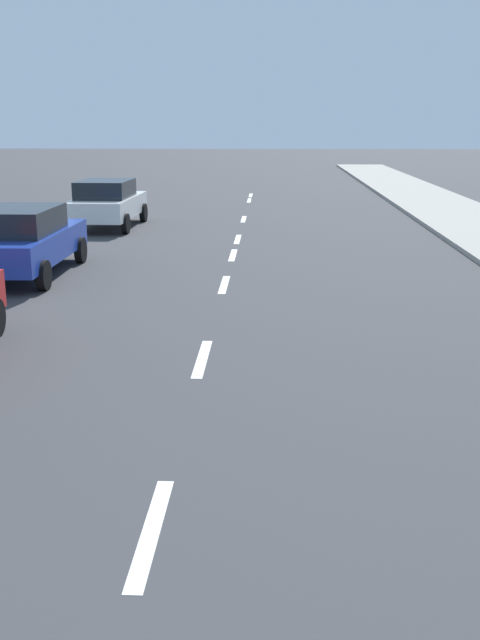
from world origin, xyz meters
name	(u,v)px	position (x,y,z in m)	size (l,w,h in m)	color
ground_plane	(230,266)	(0.00, 20.00, 0.00)	(160.00, 160.00, 0.00)	#38383A
lane_stripe_2	(151,530)	(0.00, 7.87, 0.00)	(0.16, 1.80, 0.01)	white
lane_stripe_3	(202,358)	(0.00, 12.65, 0.00)	(0.16, 1.80, 0.01)	white
lane_stripe_4	(224,285)	(0.00, 17.80, 0.00)	(0.16, 1.80, 0.01)	white
lane_stripe_5	(233,255)	(0.00, 21.44, 0.00)	(0.16, 1.80, 0.01)	white
lane_stripe_6	(238,239)	(0.00, 24.17, 0.00)	(0.16, 1.80, 0.01)	white
lane_stripe_7	(244,219)	(0.00, 28.87, 0.00)	(0.16, 1.80, 0.01)	white
lane_stripe_8	(249,200)	(0.00, 35.43, 0.00)	(0.16, 1.80, 0.01)	white
lane_stripe_9	(251,195)	(0.00, 37.79, 0.00)	(0.16, 1.80, 0.01)	white
parked_car_blue	(19,239)	(-4.71, 18.58, 0.84)	(2.13, 4.61, 1.57)	#1E389E
parked_car_white	(107,202)	(-4.45, 26.55, 0.84)	(2.07, 4.35, 1.57)	white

